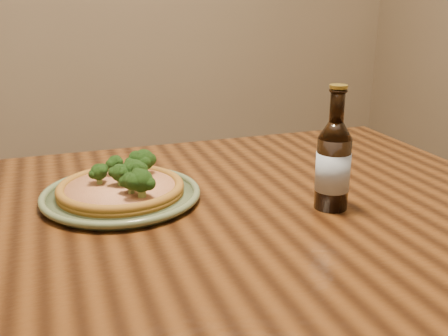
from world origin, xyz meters
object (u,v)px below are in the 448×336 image
object	(u,v)px
pizza	(122,186)
beer_bottle	(333,164)
table	(111,272)
plate	(121,195)

from	to	relation	value
pizza	beer_bottle	distance (m)	0.39
table	pizza	bearing A→B (deg)	67.23
beer_bottle	table	bearing A→B (deg)	-165.94
table	plate	size ratio (longest dim) A/B	5.33
plate	pizza	world-z (taller)	pizza
table	pizza	distance (m)	0.16
plate	beer_bottle	distance (m)	0.40
plate	beer_bottle	bearing A→B (deg)	-24.24
table	beer_bottle	size ratio (longest dim) A/B	7.12
plate	beer_bottle	xyz separation A→B (m)	(0.36, -0.16, 0.07)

